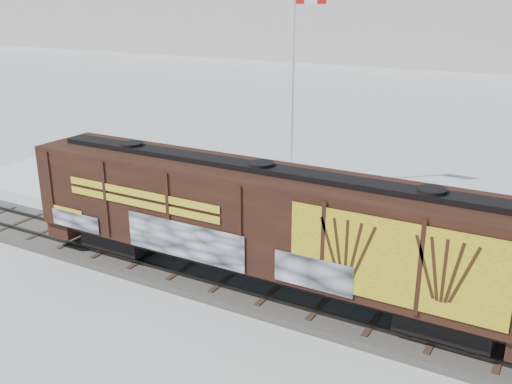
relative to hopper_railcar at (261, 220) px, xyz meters
The scene contains 8 objects.
ground 4.61m from the hopper_railcar, behind, with size 500.00×500.00×0.00m, color white.
rail_track 4.52m from the hopper_railcar, behind, with size 50.00×3.40×0.43m.
parking_strip 8.81m from the hopper_railcar, 114.86° to the left, with size 40.00×8.00×0.03m, color white.
hopper_railcar is the anchor object (origin of this frame).
flagpole 13.39m from the hopper_railcar, 110.73° to the left, with size 2.30×0.90×11.60m.
car_silver 9.83m from the hopper_railcar, 135.29° to the left, with size 1.59×3.96×1.35m, color silver.
car_white 9.80m from the hopper_railcar, 123.30° to the left, with size 1.71×4.91×1.62m, color silver.
car_dark 7.69m from the hopper_railcar, 71.26° to the left, with size 1.97×4.84×1.41m, color black.
Camera 1 is at (12.79, -16.95, 10.70)m, focal length 40.00 mm.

